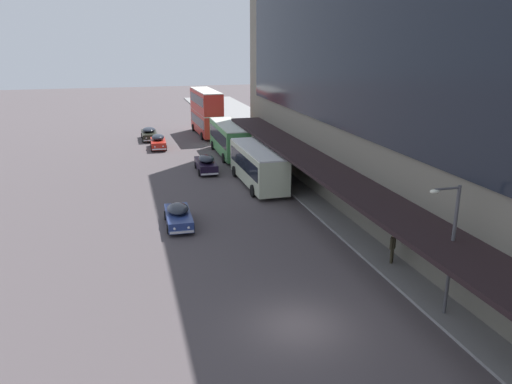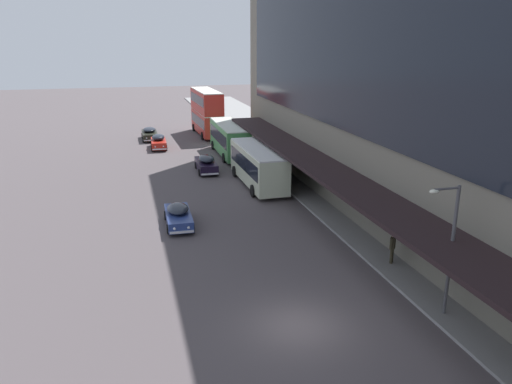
# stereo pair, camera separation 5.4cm
# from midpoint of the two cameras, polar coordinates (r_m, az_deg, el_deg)

# --- Properties ---
(ground) EXTENTS (240.00, 240.00, 0.00)m
(ground) POSITION_cam_midpoint_polar(r_m,az_deg,el_deg) (23.02, 4.80, -14.97)
(ground) COLOR #4D4548
(sidewalk_kerb) EXTENTS (10.00, 180.00, 0.15)m
(sidewalk_kerb) POSITION_cam_midpoint_polar(r_m,az_deg,el_deg) (28.24, 26.72, -10.30)
(sidewalk_kerb) COLOR gray
(sidewalk_kerb) RESTS_ON ground
(transit_bus_kerbside_front) EXTENTS (2.95, 10.16, 5.88)m
(transit_bus_kerbside_front) POSITION_cam_midpoint_polar(r_m,az_deg,el_deg) (66.38, -5.64, 9.20)
(transit_bus_kerbside_front) COLOR red
(transit_bus_kerbside_front) RESTS_ON ground
(transit_bus_kerbside_rear) EXTENTS (2.93, 9.94, 3.31)m
(transit_bus_kerbside_rear) POSITION_cam_midpoint_polar(r_m,az_deg,el_deg) (42.92, 0.26, 3.21)
(transit_bus_kerbside_rear) COLOR beige
(transit_bus_kerbside_rear) RESTS_ON ground
(transit_bus_kerbside_far) EXTENTS (2.78, 10.32, 3.45)m
(transit_bus_kerbside_far) POSITION_cam_midpoint_polar(r_m,az_deg,el_deg) (54.43, -3.04, 6.24)
(transit_bus_kerbside_far) COLOR #47924E
(transit_bus_kerbside_far) RESTS_ON ground
(sedan_second_near) EXTENTS (1.91, 4.47, 1.63)m
(sedan_second_near) POSITION_cam_midpoint_polar(r_m,az_deg,el_deg) (59.18, -11.05, 5.66)
(sedan_second_near) COLOR red
(sedan_second_near) RESTS_ON ground
(sedan_second_mid) EXTENTS (1.85, 4.61, 1.41)m
(sedan_second_mid) POSITION_cam_midpoint_polar(r_m,az_deg,el_deg) (34.35, -8.82, -2.66)
(sedan_second_mid) COLOR navy
(sedan_second_mid) RESTS_ON ground
(sedan_trailing_mid) EXTENTS (1.94, 4.84, 1.53)m
(sedan_trailing_mid) POSITION_cam_midpoint_polar(r_m,az_deg,el_deg) (64.74, -12.04, 6.54)
(sedan_trailing_mid) COLOR black
(sedan_trailing_mid) RESTS_ON ground
(sedan_oncoming_rear) EXTENTS (1.89, 4.84, 1.65)m
(sedan_oncoming_rear) POSITION_cam_midpoint_polar(r_m,az_deg,el_deg) (47.91, -5.68, 3.25)
(sedan_oncoming_rear) COLOR black
(sedan_oncoming_rear) RESTS_ON ground
(pedestrian_at_kerb) EXTENTS (0.46, 0.48, 1.86)m
(pedestrian_at_kerb) POSITION_cam_midpoint_polar(r_m,az_deg,el_deg) (28.93, 15.39, -5.94)
(pedestrian_at_kerb) COLOR #312D1E
(pedestrian_at_kerb) RESTS_ON sidewalk_kerb
(street_lamp) EXTENTS (1.50, 0.28, 6.11)m
(street_lamp) POSITION_cam_midpoint_polar(r_m,az_deg,el_deg) (23.50, 21.24, -5.19)
(street_lamp) COLOR #4C4C51
(street_lamp) RESTS_ON sidewalk_kerb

